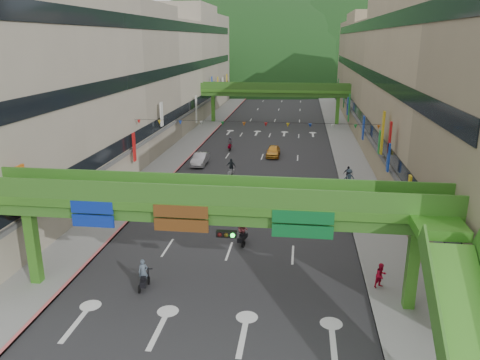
% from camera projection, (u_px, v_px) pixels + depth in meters
% --- Properties ---
extents(road_slab, '(18.00, 140.00, 0.02)m').
position_uv_depth(road_slab, '(268.00, 141.00, 69.23)').
color(road_slab, '#28282B').
rests_on(road_slab, ground).
extents(sidewalk_left, '(4.00, 140.00, 0.15)m').
position_uv_depth(sidewalk_left, '(195.00, 138.00, 70.58)').
color(sidewalk_left, gray).
rests_on(sidewalk_left, ground).
extents(sidewalk_right, '(4.00, 140.00, 0.15)m').
position_uv_depth(sidewalk_right, '(343.00, 142.00, 67.85)').
color(sidewalk_right, gray).
rests_on(sidewalk_right, ground).
extents(curb_left, '(0.20, 140.00, 0.18)m').
position_uv_depth(curb_left, '(208.00, 138.00, 70.34)').
color(curb_left, '#CC5959').
rests_on(curb_left, ground).
extents(curb_right, '(0.20, 140.00, 0.18)m').
position_uv_depth(curb_right, '(330.00, 142.00, 68.08)').
color(curb_right, gray).
rests_on(curb_right, ground).
extents(building_row_left, '(12.80, 95.00, 19.00)m').
position_uv_depth(building_row_left, '(141.00, 74.00, 68.84)').
color(building_row_left, '#9E937F').
rests_on(building_row_left, ground).
extents(building_row_right, '(12.80, 95.00, 19.00)m').
position_uv_depth(building_row_right, '(407.00, 77.00, 64.16)').
color(building_row_right, gray).
rests_on(building_row_right, ground).
extents(overpass_near, '(28.00, 12.27, 7.10)m').
position_uv_depth(overpass_near, '(227.00, 217.00, 25.26)').
color(overpass_near, '#4C9E2D').
rests_on(overpass_near, ground).
extents(overpass_far, '(28.00, 2.20, 7.10)m').
position_uv_depth(overpass_far, '(275.00, 93.00, 81.91)').
color(overpass_far, '#4C9E2D').
rests_on(overpass_far, ground).
extents(hill_left, '(168.00, 140.00, 112.00)m').
position_uv_depth(hill_left, '(249.00, 79.00, 175.51)').
color(hill_left, '#1C4419').
rests_on(hill_left, ground).
extents(hill_right, '(208.00, 176.00, 128.00)m').
position_uv_depth(hill_right, '(353.00, 76.00, 189.54)').
color(hill_right, '#1C4419').
rests_on(hill_right, ground).
extents(bunting_string, '(26.00, 0.36, 0.47)m').
position_uv_depth(bunting_string, '(255.00, 124.00, 48.53)').
color(bunting_string, black).
rests_on(bunting_string, ground).
extents(scooter_rider_near, '(0.70, 1.59, 1.90)m').
position_uv_depth(scooter_rider_near, '(144.00, 276.00, 27.98)').
color(scooter_rider_near, black).
rests_on(scooter_rider_near, ground).
extents(scooter_rider_mid, '(0.91, 1.58, 1.96)m').
position_uv_depth(scooter_rider_mid, '(243.00, 232.00, 34.02)').
color(scooter_rider_mid, black).
rests_on(scooter_rider_mid, ground).
extents(scooter_rider_left, '(1.06, 1.60, 2.08)m').
position_uv_depth(scooter_rider_left, '(231.00, 168.00, 50.70)').
color(scooter_rider_left, gray).
rests_on(scooter_rider_left, ground).
extents(scooter_rider_far, '(0.76, 1.60, 1.83)m').
position_uv_depth(scooter_rider_far, '(230.00, 144.00, 62.99)').
color(scooter_rider_far, maroon).
rests_on(scooter_rider_far, ground).
extents(parked_scooter_row, '(1.60, 9.35, 1.08)m').
position_uv_depth(parked_scooter_row, '(345.00, 204.00, 41.09)').
color(parked_scooter_row, black).
rests_on(parked_scooter_row, ground).
extents(car_silver, '(1.59, 4.37, 1.43)m').
position_uv_depth(car_silver, '(200.00, 159.00, 55.66)').
color(car_silver, '#B8B5BE').
rests_on(car_silver, ground).
extents(car_yellow, '(1.72, 4.12, 1.39)m').
position_uv_depth(car_yellow, '(273.00, 151.00, 59.72)').
color(car_yellow, gold).
rests_on(car_yellow, ground).
extents(pedestrian_red, '(0.95, 0.90, 1.54)m').
position_uv_depth(pedestrian_red, '(381.00, 278.00, 27.93)').
color(pedestrian_red, red).
rests_on(pedestrian_red, ground).
extents(pedestrian_dark, '(1.00, 0.48, 1.65)m').
position_uv_depth(pedestrian_dark, '(348.00, 175.00, 48.73)').
color(pedestrian_dark, black).
rests_on(pedestrian_dark, ground).
extents(pedestrian_blue, '(0.87, 0.62, 1.76)m').
position_uv_depth(pedestrian_blue, '(349.00, 179.00, 47.31)').
color(pedestrian_blue, '#354656').
rests_on(pedestrian_blue, ground).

